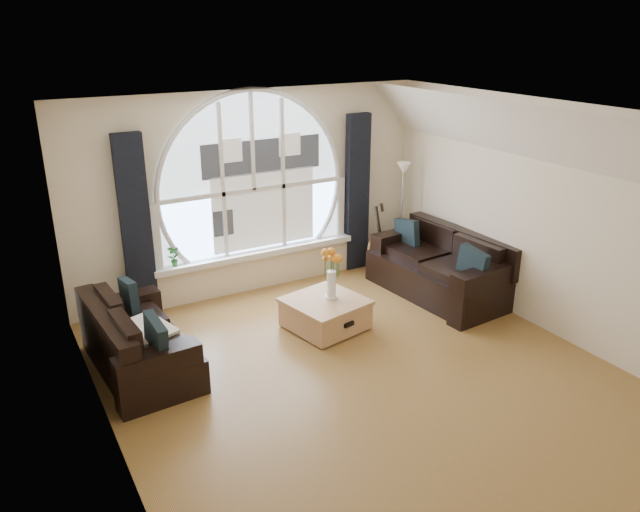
{
  "coord_description": "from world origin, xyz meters",
  "views": [
    {
      "loc": [
        -3.17,
        -4.72,
        3.51
      ],
      "look_at": [
        0.0,
        0.9,
        1.05
      ],
      "focal_mm": 34.79,
      "sensor_mm": 36.0,
      "label": 1
    }
  ],
  "objects_px": {
    "floor_lamp": "(401,216)",
    "sofa_right": "(439,267)",
    "sofa_left": "(139,336)",
    "guitar": "(376,236)",
    "vase_flowers": "(331,268)",
    "potted_plant": "(173,256)",
    "coffee_chest": "(325,312)"
  },
  "relations": [
    {
      "from": "coffee_chest",
      "to": "floor_lamp",
      "type": "distance_m",
      "value": 2.4
    },
    {
      "from": "floor_lamp",
      "to": "guitar",
      "type": "distance_m",
      "value": 0.49
    },
    {
      "from": "floor_lamp",
      "to": "sofa_right",
      "type": "bearing_deg",
      "value": -98.01
    },
    {
      "from": "vase_flowers",
      "to": "potted_plant",
      "type": "height_order",
      "value": "vase_flowers"
    },
    {
      "from": "sofa_right",
      "to": "floor_lamp",
      "type": "height_order",
      "value": "floor_lamp"
    },
    {
      "from": "potted_plant",
      "to": "coffee_chest",
      "type": "bearing_deg",
      "value": -48.1
    },
    {
      "from": "sofa_left",
      "to": "sofa_right",
      "type": "height_order",
      "value": "sofa_right"
    },
    {
      "from": "sofa_left",
      "to": "floor_lamp",
      "type": "distance_m",
      "value": 4.33
    },
    {
      "from": "guitar",
      "to": "potted_plant",
      "type": "distance_m",
      "value": 2.97
    },
    {
      "from": "floor_lamp",
      "to": "guitar",
      "type": "height_order",
      "value": "floor_lamp"
    },
    {
      "from": "coffee_chest",
      "to": "floor_lamp",
      "type": "bearing_deg",
      "value": 19.65
    },
    {
      "from": "vase_flowers",
      "to": "potted_plant",
      "type": "distance_m",
      "value": 2.1
    },
    {
      "from": "sofa_right",
      "to": "sofa_left",
      "type": "bearing_deg",
      "value": 174.96
    },
    {
      "from": "sofa_left",
      "to": "sofa_right",
      "type": "relative_size",
      "value": 0.86
    },
    {
      "from": "sofa_left",
      "to": "floor_lamp",
      "type": "bearing_deg",
      "value": 10.26
    },
    {
      "from": "coffee_chest",
      "to": "floor_lamp",
      "type": "height_order",
      "value": "floor_lamp"
    },
    {
      "from": "vase_flowers",
      "to": "sofa_left",
      "type": "bearing_deg",
      "value": 176.66
    },
    {
      "from": "sofa_right",
      "to": "guitar",
      "type": "height_order",
      "value": "guitar"
    },
    {
      "from": "sofa_right",
      "to": "vase_flowers",
      "type": "bearing_deg",
      "value": 178.86
    },
    {
      "from": "sofa_right",
      "to": "floor_lamp",
      "type": "xyz_separation_m",
      "value": [
        0.15,
        1.09,
        0.4
      ]
    },
    {
      "from": "floor_lamp",
      "to": "sofa_left",
      "type": "bearing_deg",
      "value": -165.68
    },
    {
      "from": "sofa_right",
      "to": "potted_plant",
      "type": "distance_m",
      "value": 3.51
    },
    {
      "from": "coffee_chest",
      "to": "vase_flowers",
      "type": "xyz_separation_m",
      "value": [
        0.08,
        0.0,
        0.56
      ]
    },
    {
      "from": "sofa_right",
      "to": "vase_flowers",
      "type": "height_order",
      "value": "vase_flowers"
    },
    {
      "from": "vase_flowers",
      "to": "floor_lamp",
      "type": "bearing_deg",
      "value": 32.18
    },
    {
      "from": "vase_flowers",
      "to": "guitar",
      "type": "bearing_deg",
      "value": 39.89
    },
    {
      "from": "vase_flowers",
      "to": "floor_lamp",
      "type": "height_order",
      "value": "floor_lamp"
    },
    {
      "from": "guitar",
      "to": "sofa_right",
      "type": "bearing_deg",
      "value": -97.7
    },
    {
      "from": "potted_plant",
      "to": "guitar",
      "type": "bearing_deg",
      "value": -5.11
    },
    {
      "from": "potted_plant",
      "to": "floor_lamp",
      "type": "bearing_deg",
      "value": -5.48
    },
    {
      "from": "floor_lamp",
      "to": "guitar",
      "type": "bearing_deg",
      "value": 171.79
    },
    {
      "from": "sofa_left",
      "to": "guitar",
      "type": "bearing_deg",
      "value": 12.53
    }
  ]
}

